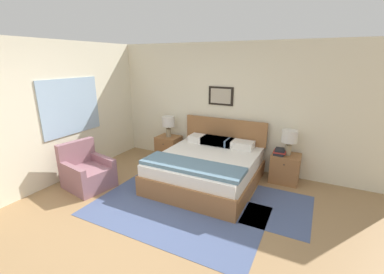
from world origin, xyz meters
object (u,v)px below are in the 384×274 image
object	(u,v)px
nightstand_by_door	(285,168)
table_lamp_near_window	(168,123)
bed	(207,167)
nightstand_near_window	(169,148)
table_lamp_by_door	(289,138)
armchair	(87,173)

from	to	relation	value
nightstand_by_door	table_lamp_near_window	world-z (taller)	table_lamp_near_window
bed	nightstand_near_window	world-z (taller)	bed
table_lamp_near_window	table_lamp_by_door	bearing A→B (deg)	0.00
armchair	table_lamp_by_door	distance (m)	3.77
table_lamp_by_door	armchair	bearing A→B (deg)	-150.09
table_lamp_by_door	bed	bearing A→B (deg)	-151.02
armchair	table_lamp_near_window	world-z (taller)	table_lamp_near_window
nightstand_by_door	table_lamp_near_window	bearing A→B (deg)	179.91
armchair	table_lamp_by_door	xyz separation A→B (m)	(3.23, 1.86, 0.61)
bed	table_lamp_near_window	distance (m)	1.59
armchair	nightstand_near_window	size ratio (longest dim) A/B	1.63
table_lamp_near_window	armchair	bearing A→B (deg)	-108.31
nightstand_by_door	table_lamp_near_window	distance (m)	2.66
nightstand_near_window	nightstand_by_door	distance (m)	2.60
armchair	table_lamp_by_door	bearing A→B (deg)	130.22
nightstand_by_door	table_lamp_by_door	distance (m)	0.60
bed	table_lamp_near_window	bearing A→B (deg)	150.51
bed	nightstand_near_window	distance (m)	1.49
armchair	nightstand_near_window	world-z (taller)	armchair
bed	nightstand_near_window	size ratio (longest dim) A/B	3.56
bed	table_lamp_by_door	bearing A→B (deg)	28.98
armchair	nightstand_by_door	xyz separation A→B (m)	(3.21, 1.85, 0.00)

